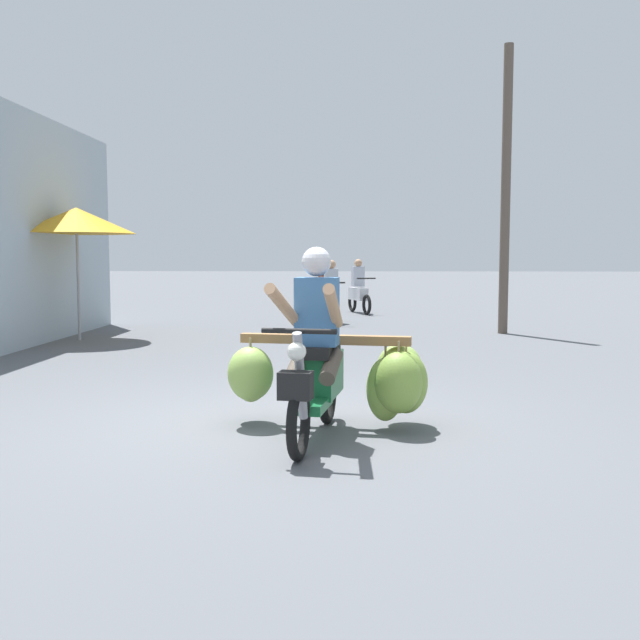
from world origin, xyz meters
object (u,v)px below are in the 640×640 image
(motorbike_distant_ahead_left, at_px, (358,291))
(motorbike_distant_ahead_right, at_px, (323,286))
(motorbike_main_loaded, at_px, (340,371))
(motorbike_distant_far_ahead, at_px, (331,298))
(utility_pole, at_px, (506,191))
(market_umbrella_near_shop, at_px, (76,221))

(motorbike_distant_ahead_left, xyz_separation_m, motorbike_distant_ahead_right, (-1.05, 3.25, 0.00))
(motorbike_main_loaded, bearing_deg, motorbike_distant_ahead_left, 88.79)
(motorbike_distant_ahead_left, distance_m, motorbike_distant_far_ahead, 2.87)
(motorbike_distant_far_ahead, relative_size, utility_pole, 0.30)
(motorbike_distant_far_ahead, bearing_deg, motorbike_distant_ahead_right, 93.97)
(motorbike_distant_ahead_left, relative_size, motorbike_distant_far_ahead, 0.96)
(motorbike_distant_ahead_right, distance_m, motorbike_distant_far_ahead, 6.07)
(market_umbrella_near_shop, xyz_separation_m, utility_pole, (7.73, 1.49, 0.61))
(motorbike_distant_ahead_left, height_order, utility_pole, utility_pole)
(motorbike_distant_ahead_left, distance_m, market_umbrella_near_shop, 8.15)
(motorbike_main_loaded, distance_m, motorbike_distant_far_ahead, 9.91)
(market_umbrella_near_shop, distance_m, utility_pole, 7.90)
(motorbike_main_loaded, xyz_separation_m, market_umbrella_near_shop, (-4.72, 6.45, 1.58))
(utility_pole, bearing_deg, motorbike_main_loaded, -110.76)
(motorbike_distant_ahead_right, xyz_separation_m, utility_pole, (3.79, -8.02, 2.15))
(motorbike_distant_ahead_left, height_order, motorbike_distant_ahead_right, same)
(motorbike_distant_ahead_left, relative_size, utility_pole, 0.29)
(motorbike_distant_ahead_left, distance_m, utility_pole, 5.90)
(motorbike_distant_ahead_left, distance_m, motorbike_distant_ahead_right, 3.42)
(motorbike_distant_ahead_right, bearing_deg, motorbike_distant_ahead_left, -72.17)
(motorbike_distant_ahead_right, relative_size, utility_pole, 0.30)
(motorbike_distant_far_ahead, xyz_separation_m, utility_pole, (3.37, -1.96, 2.15))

